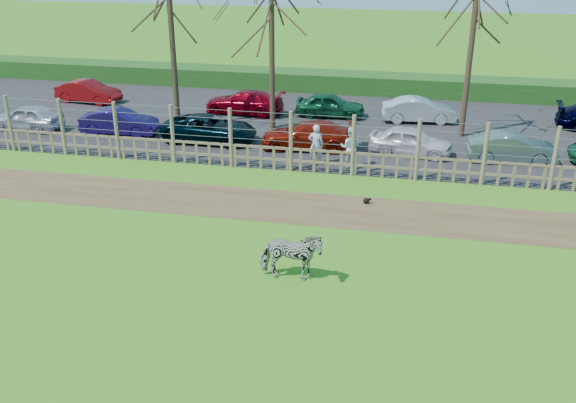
% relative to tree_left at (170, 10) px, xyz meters
% --- Properties ---
extents(ground, '(120.00, 120.00, 0.00)m').
position_rel_tree_left_xyz_m(ground, '(6.50, -12.50, -5.62)').
color(ground, '#5EA62E').
rests_on(ground, ground).
extents(dirt_strip, '(34.00, 2.80, 0.01)m').
position_rel_tree_left_xyz_m(dirt_strip, '(6.50, -8.00, -5.61)').
color(dirt_strip, brown).
rests_on(dirt_strip, ground).
extents(asphalt, '(44.00, 13.00, 0.04)m').
position_rel_tree_left_xyz_m(asphalt, '(6.50, 2.00, -5.60)').
color(asphalt, '#232326').
rests_on(asphalt, ground).
extents(hedge, '(46.00, 2.00, 1.10)m').
position_rel_tree_left_xyz_m(hedge, '(6.50, 9.00, -5.07)').
color(hedge, '#1E4716').
rests_on(hedge, ground).
extents(fence, '(30.16, 0.16, 2.50)m').
position_rel_tree_left_xyz_m(fence, '(6.50, -4.50, -4.81)').
color(fence, brown).
rests_on(fence, ground).
extents(tree_left, '(4.80, 4.80, 7.88)m').
position_rel_tree_left_xyz_m(tree_left, '(0.00, 0.00, 0.00)').
color(tree_left, '#3D2B1E').
rests_on(tree_left, ground).
extents(tree_mid, '(4.80, 4.80, 6.83)m').
position_rel_tree_left_xyz_m(tree_mid, '(4.50, 1.00, -0.75)').
color(tree_mid, '#3D2B1E').
rests_on(tree_mid, ground).
extents(tree_right, '(4.80, 4.80, 7.35)m').
position_rel_tree_left_xyz_m(tree_right, '(13.50, 1.50, -0.37)').
color(tree_right, '#3D2B1E').
rests_on(tree_right, ground).
extents(zebra, '(1.86, 0.96, 1.53)m').
position_rel_tree_left_xyz_m(zebra, '(8.18, -12.96, -4.85)').
color(zebra, gray).
rests_on(zebra, ground).
extents(visitor_a, '(0.66, 0.46, 1.72)m').
position_rel_tree_left_xyz_m(visitor_a, '(7.39, -3.66, -4.71)').
color(visitor_a, '#B7B9CD').
rests_on(visitor_a, asphalt).
extents(visitor_b, '(0.85, 0.67, 1.72)m').
position_rel_tree_left_xyz_m(visitor_b, '(8.82, -3.71, -4.71)').
color(visitor_b, silver).
rests_on(visitor_b, asphalt).
extents(crow, '(0.29, 0.22, 0.24)m').
position_rel_tree_left_xyz_m(crow, '(9.82, -7.17, -5.50)').
color(crow, black).
rests_on(crow, ground).
extents(car_0, '(3.56, 1.53, 1.20)m').
position_rel_tree_left_xyz_m(car_0, '(-7.10, -1.59, -4.98)').
color(car_0, '#BAAFC1').
rests_on(car_0, asphalt).
extents(car_1, '(3.71, 1.47, 1.20)m').
position_rel_tree_left_xyz_m(car_1, '(-2.37, -1.42, -4.98)').
color(car_1, '#1B0D50').
rests_on(car_1, asphalt).
extents(car_2, '(4.34, 2.04, 1.20)m').
position_rel_tree_left_xyz_m(car_2, '(2.12, -1.59, -4.98)').
color(car_2, black).
rests_on(car_2, asphalt).
extents(car_3, '(4.27, 2.06, 1.20)m').
position_rel_tree_left_xyz_m(car_3, '(6.70, -1.68, -4.98)').
color(car_3, maroon).
rests_on(car_3, asphalt).
extents(car_4, '(3.67, 1.86, 1.20)m').
position_rel_tree_left_xyz_m(car_4, '(11.21, -1.58, -4.98)').
color(car_4, white).
rests_on(car_4, asphalt).
extents(car_5, '(3.71, 1.49, 1.20)m').
position_rel_tree_left_xyz_m(car_5, '(15.40, -1.61, -4.98)').
color(car_5, '#4F6462').
rests_on(car_5, asphalt).
extents(car_7, '(3.77, 1.69, 1.20)m').
position_rel_tree_left_xyz_m(car_7, '(-6.60, 3.65, -4.98)').
color(car_7, maroon).
rests_on(car_7, asphalt).
extents(car_9, '(4.26, 2.02, 1.20)m').
position_rel_tree_left_xyz_m(car_9, '(2.48, 3.19, -4.98)').
color(car_9, maroon).
rests_on(car_9, asphalt).
extents(car_10, '(3.54, 1.47, 1.20)m').
position_rel_tree_left_xyz_m(car_10, '(6.97, 3.51, -4.98)').
color(car_10, '#114E2D').
rests_on(car_10, asphalt).
extents(car_11, '(3.77, 1.71, 1.20)m').
position_rel_tree_left_xyz_m(car_11, '(11.47, 3.48, -4.98)').
color(car_11, silver).
rests_on(car_11, asphalt).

